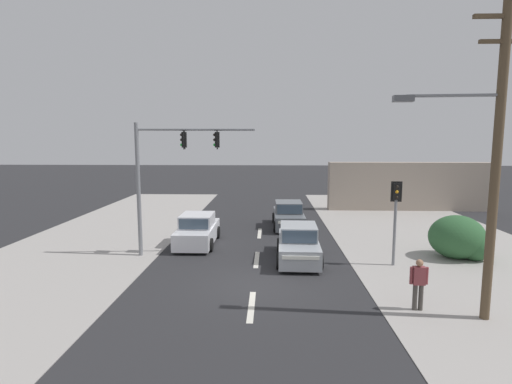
# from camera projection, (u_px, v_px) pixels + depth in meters

# --- Properties ---
(ground_plane) EXTENTS (140.00, 140.00, 0.00)m
(ground_plane) POSITION_uv_depth(u_px,v_px,m) (254.00, 284.00, 14.62)
(ground_plane) COLOR #28282B
(lane_dash_near) EXTENTS (0.20, 2.40, 0.01)m
(lane_dash_near) POSITION_uv_depth(u_px,v_px,m) (251.00, 306.00, 12.64)
(lane_dash_near) COLOR silver
(lane_dash_near) RESTS_ON ground
(lane_dash_mid) EXTENTS (0.20, 2.40, 0.01)m
(lane_dash_mid) POSITION_uv_depth(u_px,v_px,m) (257.00, 259.00, 17.60)
(lane_dash_mid) COLOR silver
(lane_dash_mid) RESTS_ON ground
(lane_dash_far) EXTENTS (0.20, 2.40, 0.01)m
(lane_dash_far) POSITION_uv_depth(u_px,v_px,m) (260.00, 233.00, 22.55)
(lane_dash_far) COLOR silver
(lane_dash_far) RESTS_ON ground
(kerb_right_verge) EXTENTS (10.00, 44.00, 0.02)m
(kerb_right_verge) POSITION_uv_depth(u_px,v_px,m) (476.00, 269.00, 16.29)
(kerb_right_verge) COLOR #A39E99
(kerb_right_verge) RESTS_ON ground
(kerb_left_verge) EXTENTS (8.00, 40.00, 0.02)m
(kerb_left_verge) POSITION_uv_depth(u_px,v_px,m) (78.00, 251.00, 18.88)
(kerb_left_verge) COLOR #A39E99
(kerb_left_verge) RESTS_ON ground
(utility_pole_foreground_right) EXTENTS (3.78, 0.49, 8.97)m
(utility_pole_foreground_right) POSITION_uv_depth(u_px,v_px,m) (491.00, 154.00, 11.14)
(utility_pole_foreground_right) COLOR brown
(utility_pole_foreground_right) RESTS_ON ground
(traffic_signal_mast) EXTENTS (5.28, 0.60, 6.00)m
(traffic_signal_mast) POSITION_uv_depth(u_px,v_px,m) (167.00, 165.00, 17.73)
(traffic_signal_mast) COLOR slate
(traffic_signal_mast) RESTS_ON ground
(pedestal_signal_right_kerb) EXTENTS (0.44, 0.30, 3.56)m
(pedestal_signal_right_kerb) POSITION_uv_depth(u_px,v_px,m) (396.00, 209.00, 16.44)
(pedestal_signal_right_kerb) COLOR slate
(pedestal_signal_right_kerb) RESTS_ON ground
(roadside_bush) EXTENTS (2.52, 2.16, 1.93)m
(roadside_bush) POSITION_uv_depth(u_px,v_px,m) (460.00, 238.00, 17.66)
(roadside_bush) COLOR #2D5B33
(roadside_bush) RESTS_ON ground
(shopfront_wall_far) EXTENTS (12.00, 1.00, 3.60)m
(shopfront_wall_far) POSITION_uv_depth(u_px,v_px,m) (409.00, 186.00, 29.87)
(shopfront_wall_far) COLOR #A39384
(shopfront_wall_far) RESTS_ON ground
(sedan_oncoming_near) EXTENTS (1.98, 4.28, 1.56)m
(sedan_oncoming_near) POSITION_uv_depth(u_px,v_px,m) (298.00, 244.00, 17.50)
(sedan_oncoming_near) COLOR #A3A8AD
(sedan_oncoming_near) RESTS_ON ground
(sedan_receding_far) EXTENTS (1.95, 4.27, 1.56)m
(sedan_receding_far) POSITION_uv_depth(u_px,v_px,m) (289.00, 216.00, 24.08)
(sedan_receding_far) COLOR slate
(sedan_receding_far) RESTS_ON ground
(sedan_oncoming_mid) EXTENTS (1.89, 4.24, 1.56)m
(sedan_oncoming_mid) POSITION_uv_depth(u_px,v_px,m) (198.00, 231.00, 20.11)
(sedan_oncoming_mid) COLOR silver
(sedan_oncoming_mid) RESTS_ON ground
(pedestrian_at_kerb) EXTENTS (0.56, 0.23, 1.63)m
(pedestrian_at_kerb) POSITION_uv_depth(u_px,v_px,m) (419.00, 282.00, 12.22)
(pedestrian_at_kerb) COLOR #47423D
(pedestrian_at_kerb) RESTS_ON ground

